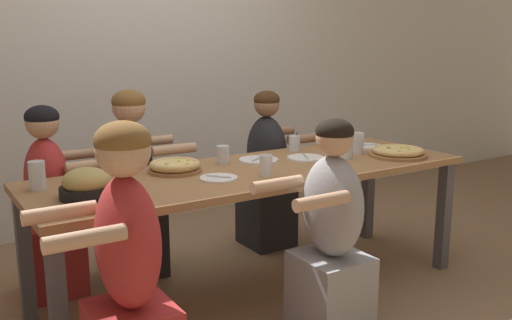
% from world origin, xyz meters
% --- Properties ---
extents(ground_plane, '(18.00, 18.00, 0.00)m').
position_xyz_m(ground_plane, '(0.00, 0.00, 0.00)').
color(ground_plane, '#896B4C').
rests_on(ground_plane, ground).
extents(restaurant_back_panel, '(10.00, 0.06, 3.20)m').
position_xyz_m(restaurant_back_panel, '(0.00, 1.66, 1.60)').
color(restaurant_back_panel, silver).
rests_on(restaurant_back_panel, ground).
extents(dining_table, '(2.52, 0.82, 0.74)m').
position_xyz_m(dining_table, '(0.00, 0.00, 0.67)').
color(dining_table, '#996B42').
rests_on(dining_table, ground).
extents(pizza_board_main, '(0.36, 0.36, 0.05)m').
position_xyz_m(pizza_board_main, '(0.94, -0.18, 0.77)').
color(pizza_board_main, '#996B42').
rests_on(pizza_board_main, dining_table).
extents(pizza_board_second, '(0.30, 0.30, 0.06)m').
position_xyz_m(pizza_board_second, '(-0.42, 0.17, 0.77)').
color(pizza_board_second, '#996B42').
rests_on(pizza_board_second, dining_table).
extents(skillet_bowl, '(0.36, 0.25, 0.14)m').
position_xyz_m(skillet_bowl, '(-0.98, -0.08, 0.80)').
color(skillet_bowl, black).
rests_on(skillet_bowl, dining_table).
extents(empty_plate_a, '(0.24, 0.24, 0.02)m').
position_xyz_m(empty_plate_a, '(0.12, 0.17, 0.75)').
color(empty_plate_a, white).
rests_on(empty_plate_a, dining_table).
extents(empty_plate_b, '(0.20, 0.20, 0.02)m').
position_xyz_m(empty_plate_b, '(-0.30, -0.11, 0.75)').
color(empty_plate_b, white).
rests_on(empty_plate_b, dining_table).
extents(empty_plate_c, '(0.22, 0.22, 0.02)m').
position_xyz_m(empty_plate_c, '(0.98, 0.14, 0.75)').
color(empty_plate_c, white).
rests_on(empty_plate_c, dining_table).
extents(empty_plate_d, '(0.22, 0.22, 0.02)m').
position_xyz_m(empty_plate_d, '(0.40, 0.06, 0.75)').
color(empty_plate_d, white).
rests_on(empty_plate_d, dining_table).
extents(cocktail_glass_blue, '(0.07, 0.07, 0.13)m').
position_xyz_m(cocktail_glass_blue, '(0.48, 0.29, 0.79)').
color(cocktail_glass_blue, silver).
rests_on(cocktail_glass_blue, dining_table).
extents(drinking_glass_a, '(0.07, 0.07, 0.13)m').
position_xyz_m(drinking_glass_a, '(0.78, 0.02, 0.80)').
color(drinking_glass_a, silver).
rests_on(drinking_glass_a, dining_table).
extents(drinking_glass_b, '(0.07, 0.07, 0.15)m').
position_xyz_m(drinking_glass_b, '(-0.68, 0.29, 0.82)').
color(drinking_glass_b, silver).
rests_on(drinking_glass_b, dining_table).
extents(drinking_glass_c, '(0.08, 0.08, 0.11)m').
position_xyz_m(drinking_glass_c, '(-0.10, 0.21, 0.79)').
color(drinking_glass_c, silver).
rests_on(drinking_glass_c, dining_table).
extents(drinking_glass_d, '(0.07, 0.07, 0.11)m').
position_xyz_m(drinking_glass_d, '(-0.04, -0.17, 0.79)').
color(drinking_glass_d, silver).
rests_on(drinking_glass_d, dining_table).
extents(drinking_glass_e, '(0.08, 0.08, 0.11)m').
position_xyz_m(drinking_glass_e, '(0.62, -0.05, 0.79)').
color(drinking_glass_e, silver).
rests_on(drinking_glass_e, dining_table).
extents(drinking_glass_f, '(0.08, 0.08, 0.14)m').
position_xyz_m(drinking_glass_f, '(-1.14, 0.18, 0.81)').
color(drinking_glass_f, silver).
rests_on(drinking_glass_f, dining_table).
extents(diner_near_center, '(0.51, 0.40, 1.10)m').
position_xyz_m(diner_near_center, '(0.03, -0.63, 0.50)').
color(diner_near_center, '#99999E').
rests_on(diner_near_center, ground).
extents(diner_near_left, '(0.51, 0.40, 1.17)m').
position_xyz_m(diner_near_left, '(-0.99, -0.63, 0.55)').
color(diner_near_left, '#B22D2D').
rests_on(diner_near_left, ground).
extents(diner_far_midright, '(0.51, 0.40, 1.11)m').
position_xyz_m(diner_far_midright, '(0.49, 0.63, 0.50)').
color(diner_far_midright, '#232328').
rests_on(diner_far_midright, ground).
extents(diner_far_midleft, '(0.51, 0.40, 1.17)m').
position_xyz_m(diner_far_midleft, '(-0.50, 0.63, 0.54)').
color(diner_far_midleft, '#232328').
rests_on(diner_far_midleft, ground).
extents(diner_far_left, '(0.51, 0.40, 1.10)m').
position_xyz_m(diner_far_left, '(-1.00, 0.63, 0.50)').
color(diner_far_left, '#B22D2D').
rests_on(diner_far_left, ground).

